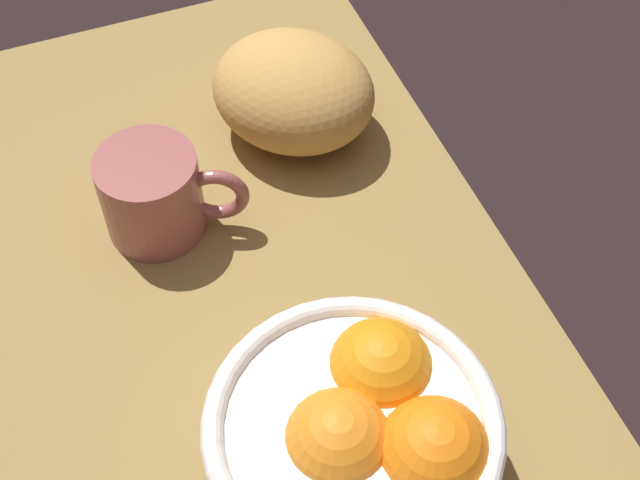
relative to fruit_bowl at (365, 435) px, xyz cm
name	(u,v)px	position (x,y,z in cm)	size (l,w,h in cm)	color
ground_plane	(133,314)	(20.46, 12.50, -7.19)	(73.09, 65.60, 3.00)	olive
fruit_bowl	(365,435)	(0.00, 0.00, 0.00)	(20.51, 20.51, 10.52)	white
bread_loaf	(295,91)	(34.91, -7.71, -0.77)	(15.68, 13.60, 9.84)	tan
mug	(157,194)	(27.86, 7.60, -1.54)	(8.75, 12.50, 8.29)	#97524D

